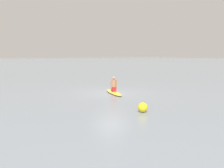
# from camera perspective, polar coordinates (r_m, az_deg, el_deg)

# --- Properties ---
(ground_plane) EXTENTS (400.00, 400.00, 0.00)m
(ground_plane) POSITION_cam_1_polar(r_m,az_deg,el_deg) (18.09, -0.17, -2.04)
(ground_plane) COLOR gray
(surfboard) EXTENTS (1.91, 3.28, 0.14)m
(surfboard) POSITION_cam_1_polar(r_m,az_deg,el_deg) (18.01, 0.39, -1.86)
(surfboard) COLOR gold
(surfboard) RESTS_ON ground
(person_paddler) EXTENTS (0.45, 0.43, 1.04)m
(person_paddler) POSITION_cam_1_polar(r_m,az_deg,el_deg) (17.94, 0.39, -0.16)
(person_paddler) COLOR #A51E23
(person_paddler) RESTS_ON surfboard
(buoy_marker) EXTENTS (0.46, 0.46, 0.46)m
(buoy_marker) POSITION_cam_1_polar(r_m,az_deg,el_deg) (12.19, 6.78, -5.12)
(buoy_marker) COLOR yellow
(buoy_marker) RESTS_ON ground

